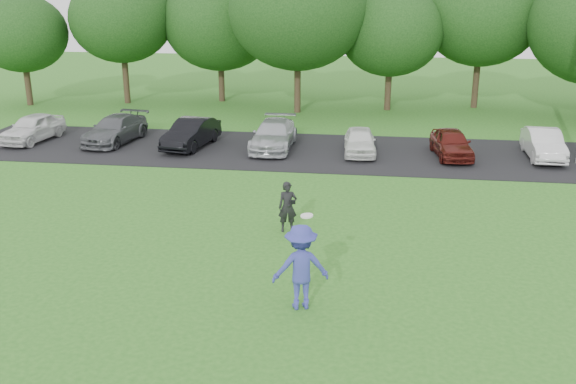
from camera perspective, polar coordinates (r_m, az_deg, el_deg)
name	(u,v)px	position (r m, az deg, el deg)	size (l,w,h in m)	color
ground	(268,288)	(15.61, -1.80, -8.57)	(100.00, 100.00, 0.00)	#2B6C1E
parking_lot	(318,152)	(27.73, 2.72, 3.60)	(32.00, 6.50, 0.03)	black
frisbee_player	(301,267)	(14.35, 1.15, -6.67)	(1.44, 1.07, 2.35)	#393EA3
camera_bystander	(288,207)	(18.72, -0.03, -1.34)	(0.62, 0.48, 1.51)	black
parked_cars	(313,137)	(27.73, 2.28, 4.91)	(28.46, 4.50, 1.24)	silver
tree_row	(364,21)	(36.54, 6.77, 14.84)	(42.39, 9.85, 8.64)	#38281C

